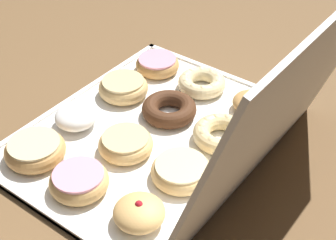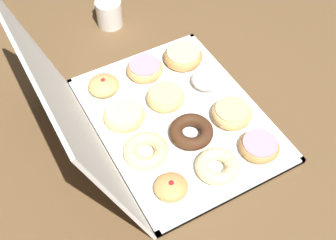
{
  "view_description": "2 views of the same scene",
  "coord_description": "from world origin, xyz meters",
  "px_view_note": "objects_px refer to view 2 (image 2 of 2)",
  "views": [
    {
      "loc": [
        0.64,
        0.53,
        0.7
      ],
      "look_at": [
        -0.02,
        0.03,
        0.04
      ],
      "focal_mm": 54.76,
      "sensor_mm": 36.0,
      "label": 1
    },
    {
      "loc": [
        -0.7,
        0.42,
        0.99
      ],
      "look_at": [
        -0.03,
        0.05,
        0.06
      ],
      "focal_mm": 48.74,
      "sensor_mm": 36.0,
      "label": 2
    }
  ],
  "objects_px": {
    "donut_box": "(178,119)",
    "pink_frosted_donut_0": "(259,146)",
    "pink_frosted_donut_7": "(144,69)",
    "glazed_ring_donut_10": "(124,115)",
    "chocolate_cake_ring_donut_5": "(191,132)",
    "glazed_ring_donut_1": "(232,113)",
    "jelly_filled_donut_8": "(171,187)",
    "glazed_ring_donut_3": "(183,56)",
    "cruller_donut_9": "(146,150)",
    "cruller_donut_4": "(217,166)",
    "coffee_mug": "(109,12)",
    "jelly_filled_donut_11": "(104,85)",
    "powdered_filled_donut_2": "(207,79)",
    "glazed_ring_donut_6": "(164,97)"
  },
  "relations": [
    {
      "from": "donut_box",
      "to": "pink_frosted_donut_0",
      "type": "distance_m",
      "value": 0.24
    },
    {
      "from": "pink_frosted_donut_7",
      "to": "glazed_ring_donut_10",
      "type": "height_order",
      "value": "pink_frosted_donut_7"
    },
    {
      "from": "chocolate_cake_ring_donut_5",
      "to": "pink_frosted_donut_7",
      "type": "bearing_deg",
      "value": 0.19
    },
    {
      "from": "glazed_ring_donut_1",
      "to": "jelly_filled_donut_8",
      "type": "bearing_deg",
      "value": 115.42
    },
    {
      "from": "donut_box",
      "to": "jelly_filled_donut_8",
      "type": "distance_m",
      "value": 0.24
    },
    {
      "from": "glazed_ring_donut_3",
      "to": "cruller_donut_9",
      "type": "height_order",
      "value": "glazed_ring_donut_3"
    },
    {
      "from": "donut_box",
      "to": "cruller_donut_9",
      "type": "height_order",
      "value": "cruller_donut_9"
    },
    {
      "from": "pink_frosted_donut_0",
      "to": "glazed_ring_donut_3",
      "type": "height_order",
      "value": "glazed_ring_donut_3"
    },
    {
      "from": "cruller_donut_4",
      "to": "coffee_mug",
      "type": "distance_m",
      "value": 0.68
    },
    {
      "from": "glazed_ring_donut_1",
      "to": "jelly_filled_donut_11",
      "type": "bearing_deg",
      "value": 44.89
    },
    {
      "from": "pink_frosted_donut_0",
      "to": "chocolate_cake_ring_donut_5",
      "type": "height_order",
      "value": "chocolate_cake_ring_donut_5"
    },
    {
      "from": "cruller_donut_4",
      "to": "glazed_ring_donut_10",
      "type": "relative_size",
      "value": 0.96
    },
    {
      "from": "chocolate_cake_ring_donut_5",
      "to": "jelly_filled_donut_11",
      "type": "distance_m",
      "value": 0.3
    },
    {
      "from": "pink_frosted_donut_0",
      "to": "glazed_ring_donut_10",
      "type": "bearing_deg",
      "value": 44.65
    },
    {
      "from": "coffee_mug",
      "to": "donut_box",
      "type": "bearing_deg",
      "value": 178.84
    },
    {
      "from": "pink_frosted_donut_0",
      "to": "glazed_ring_donut_3",
      "type": "distance_m",
      "value": 0.39
    },
    {
      "from": "glazed_ring_donut_3",
      "to": "cruller_donut_9",
      "type": "bearing_deg",
      "value": 134.77
    },
    {
      "from": "cruller_donut_9",
      "to": "powdered_filled_donut_2",
      "type": "bearing_deg",
      "value": -62.91
    },
    {
      "from": "coffee_mug",
      "to": "cruller_donut_4",
      "type": "bearing_deg",
      "value": 179.21
    },
    {
      "from": "jelly_filled_donut_11",
      "to": "glazed_ring_donut_10",
      "type": "bearing_deg",
      "value": -178.11
    },
    {
      "from": "coffee_mug",
      "to": "glazed_ring_donut_6",
      "type": "bearing_deg",
      "value": 178.1
    },
    {
      "from": "cruller_donut_9",
      "to": "jelly_filled_donut_11",
      "type": "bearing_deg",
      "value": 0.42
    },
    {
      "from": "coffee_mug",
      "to": "glazed_ring_donut_1",
      "type": "bearing_deg",
      "value": -167.78
    },
    {
      "from": "glazed_ring_donut_3",
      "to": "jelly_filled_donut_8",
      "type": "xyz_separation_m",
      "value": [
        -0.39,
        0.26,
        -0.0
      ]
    },
    {
      "from": "jelly_filled_donut_11",
      "to": "coffee_mug",
      "type": "distance_m",
      "value": 0.32
    },
    {
      "from": "chocolate_cake_ring_donut_5",
      "to": "glazed_ring_donut_6",
      "type": "height_order",
      "value": "same"
    },
    {
      "from": "pink_frosted_donut_0",
      "to": "chocolate_cake_ring_donut_5",
      "type": "relative_size",
      "value": 0.89
    },
    {
      "from": "pink_frosted_donut_0",
      "to": "jelly_filled_donut_8",
      "type": "relative_size",
      "value": 1.27
    },
    {
      "from": "jelly_filled_donut_8",
      "to": "cruller_donut_9",
      "type": "height_order",
      "value": "jelly_filled_donut_8"
    },
    {
      "from": "chocolate_cake_ring_donut_5",
      "to": "glazed_ring_donut_10",
      "type": "distance_m",
      "value": 0.19
    },
    {
      "from": "pink_frosted_donut_7",
      "to": "chocolate_cake_ring_donut_5",
      "type": "bearing_deg",
      "value": -179.81
    },
    {
      "from": "donut_box",
      "to": "cruller_donut_4",
      "type": "height_order",
      "value": "cruller_donut_4"
    },
    {
      "from": "pink_frosted_donut_0",
      "to": "cruller_donut_4",
      "type": "distance_m",
      "value": 0.13
    },
    {
      "from": "cruller_donut_4",
      "to": "pink_frosted_donut_7",
      "type": "xyz_separation_m",
      "value": [
        0.4,
        0.0,
        0.0
      ]
    },
    {
      "from": "cruller_donut_4",
      "to": "glazed_ring_donut_10",
      "type": "distance_m",
      "value": 0.3
    },
    {
      "from": "glazed_ring_donut_1",
      "to": "glazed_ring_donut_10",
      "type": "xyz_separation_m",
      "value": [
        0.14,
        0.26,
        -0.0
      ]
    },
    {
      "from": "chocolate_cake_ring_donut_5",
      "to": "glazed_ring_donut_10",
      "type": "relative_size",
      "value": 1.03
    },
    {
      "from": "glazed_ring_donut_1",
      "to": "coffee_mug",
      "type": "bearing_deg",
      "value": 12.22
    },
    {
      "from": "glazed_ring_donut_10",
      "to": "glazed_ring_donut_6",
      "type": "bearing_deg",
      "value": -88.16
    },
    {
      "from": "donut_box",
      "to": "pink_frosted_donut_7",
      "type": "distance_m",
      "value": 0.2
    },
    {
      "from": "jelly_filled_donut_8",
      "to": "coffee_mug",
      "type": "height_order",
      "value": "coffee_mug"
    },
    {
      "from": "powdered_filled_donut_2",
      "to": "pink_frosted_donut_7",
      "type": "relative_size",
      "value": 0.8
    },
    {
      "from": "glazed_ring_donut_6",
      "to": "glazed_ring_donut_10",
      "type": "relative_size",
      "value": 0.95
    },
    {
      "from": "cruller_donut_9",
      "to": "coffee_mug",
      "type": "relative_size",
      "value": 1.11
    },
    {
      "from": "donut_box",
      "to": "cruller_donut_9",
      "type": "bearing_deg",
      "value": 116.76
    },
    {
      "from": "glazed_ring_donut_3",
      "to": "glazed_ring_donut_10",
      "type": "height_order",
      "value": "glazed_ring_donut_3"
    },
    {
      "from": "jelly_filled_donut_8",
      "to": "glazed_ring_donut_10",
      "type": "height_order",
      "value": "jelly_filled_donut_8"
    },
    {
      "from": "pink_frosted_donut_7",
      "to": "coffee_mug",
      "type": "xyz_separation_m",
      "value": [
        0.28,
        -0.01,
        0.02
      ]
    },
    {
      "from": "jelly_filled_donut_8",
      "to": "glazed_ring_donut_1",
      "type": "bearing_deg",
      "value": -64.58
    },
    {
      "from": "glazed_ring_donut_6",
      "to": "glazed_ring_donut_10",
      "type": "distance_m",
      "value": 0.13
    }
  ]
}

